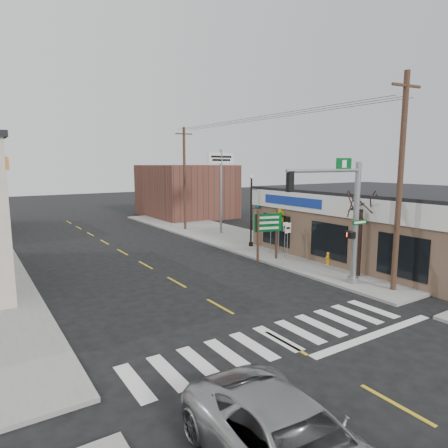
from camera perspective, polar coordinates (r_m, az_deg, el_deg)
ground at (r=13.72m, az=8.76°, el=-16.44°), size 140.00×140.00×0.00m
sidewalk_right at (r=28.76m, az=4.96°, el=-2.86°), size 6.00×38.00×0.13m
center_line at (r=19.98m, az=-6.82°, el=-8.24°), size 0.12×56.00×0.01m
crosswalk at (r=13.98m, az=7.63°, el=-15.88°), size 11.00×2.20×0.01m
thrift_store at (r=27.71m, az=23.18°, el=0.09°), size 12.00×14.00×4.00m
bldg_distant_right at (r=44.27m, az=-5.52°, el=4.75°), size 8.00×10.00×5.60m
suv at (r=8.36m, az=9.64°, el=-28.86°), size 2.65×5.30×1.44m
traffic_signal_pole at (r=19.06m, az=17.08°, el=1.81°), size 4.66×0.37×5.90m
guide_sign at (r=23.42m, az=6.29°, el=-0.56°), size 1.72×0.14×3.00m
fire_hydrant at (r=23.27m, az=14.72°, el=-4.67°), size 0.24×0.24×0.76m
ped_crossing_sign at (r=25.53m, az=7.90°, el=0.22°), size 1.11×0.08×2.87m
lamp_post at (r=27.29m, az=4.01°, el=2.69°), size 0.63×0.50×4.87m
dance_center_sign at (r=32.29m, az=-0.45°, el=7.68°), size 3.19×0.20×6.79m
bare_tree at (r=20.93m, az=19.10°, el=3.63°), size 2.54×2.54×5.09m
shrub_front at (r=22.35m, az=26.90°, el=-5.67°), size 1.32×1.32×0.99m
shrub_back at (r=25.54m, az=16.73°, el=-3.58°), size 1.09×1.09×0.82m
utility_pole_near at (r=19.08m, az=23.85°, el=5.59°), size 1.66×0.25×9.53m
utility_pole_far at (r=34.56m, az=-5.66°, el=6.62°), size 1.51×0.23×8.69m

